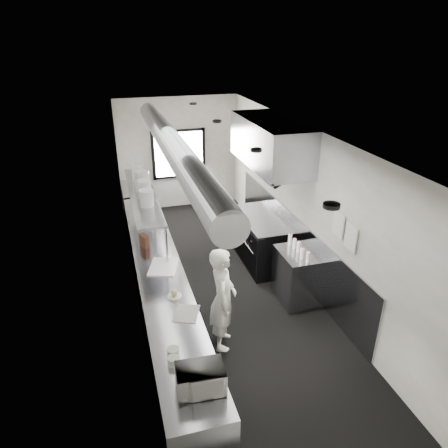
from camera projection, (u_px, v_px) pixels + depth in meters
floor at (222, 286)px, 7.49m from camera, size 3.00×8.00×0.01m
ceiling at (221, 133)px, 6.30m from camera, size 3.00×8.00×0.01m
wall_back at (179, 154)px, 10.37m from camera, size 3.00×0.02×2.80m
wall_front at (352, 405)px, 3.42m from camera, size 3.00×0.02×2.80m
wall_left at (130, 227)px, 6.52m from camera, size 0.02×8.00×2.80m
wall_right at (303, 207)px, 7.27m from camera, size 0.02×8.00×2.80m
wall_cladding at (292, 242)px, 7.89m from camera, size 0.03×5.50×1.10m
hvac_duct at (173, 145)px, 6.58m from camera, size 0.40×6.40×0.40m
service_window at (179, 154)px, 10.34m from camera, size 1.36×0.05×1.25m
exhaust_hood at (270, 143)px, 7.36m from camera, size 0.81×2.20×0.88m
prep_counter at (161, 291)px, 6.58m from camera, size 0.70×6.00×0.90m
pass_shelf at (143, 195)px, 7.41m from camera, size 0.45×3.00×0.68m
range at (263, 239)px, 8.16m from camera, size 0.88×1.60×0.94m
bottle_station at (298, 276)px, 6.98m from camera, size 0.65×0.80×0.90m
far_work_table at (139, 205)px, 9.80m from camera, size 0.70×1.20×0.90m
notice_sheet_a at (338, 224)px, 6.13m from camera, size 0.02×0.28×0.38m
notice_sheet_b at (351, 238)px, 5.85m from camera, size 0.02×0.28×0.38m
line_cook at (223, 299)px, 5.81m from camera, size 0.53×0.66×1.58m
microwave at (200, 379)px, 4.15m from camera, size 0.47×0.37×0.27m
deli_tub_a at (173, 361)px, 4.50m from camera, size 0.15×0.15×0.09m
deli_tub_b at (173, 352)px, 4.62m from camera, size 0.18×0.18×0.10m
newspaper at (186, 313)px, 5.33m from camera, size 0.43×0.47×0.01m
small_plate at (175, 296)px, 5.66m from camera, size 0.23×0.23×0.02m
pastry at (174, 293)px, 5.64m from camera, size 0.09×0.09×0.09m
cutting_board at (163, 267)px, 6.37m from camera, size 0.56×0.64×0.02m
knife_block at (144, 241)px, 6.93m from camera, size 0.16×0.22×0.22m
plate_stack_a at (146, 198)px, 6.80m from camera, size 0.29×0.29×0.28m
plate_stack_b at (144, 189)px, 7.12m from camera, size 0.29×0.29×0.32m
plate_stack_c at (142, 181)px, 7.42m from camera, size 0.35×0.35×0.38m
plate_stack_d at (138, 172)px, 7.94m from camera, size 0.27×0.27×0.34m
squeeze_bottle_a at (308, 257)px, 6.47m from camera, size 0.08×0.08×0.18m
squeeze_bottle_b at (302, 254)px, 6.56m from camera, size 0.08×0.08×0.19m
squeeze_bottle_c at (298, 247)px, 6.77m from camera, size 0.08×0.08×0.19m
squeeze_bottle_d at (294, 244)px, 6.88m from camera, size 0.07×0.07×0.18m
squeeze_bottle_e at (290, 240)px, 6.99m from camera, size 0.08×0.08×0.20m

